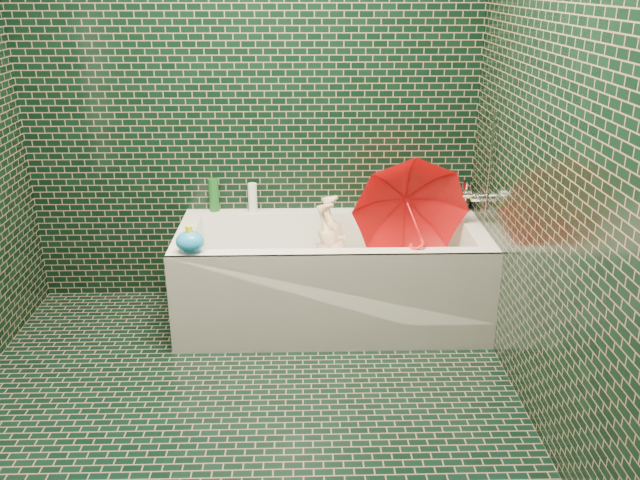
{
  "coord_description": "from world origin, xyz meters",
  "views": [
    {
      "loc": [
        0.29,
        -2.47,
        1.84
      ],
      "look_at": [
        0.38,
        0.82,
        0.57
      ],
      "focal_mm": 38.0,
      "sensor_mm": 36.0,
      "label": 1
    }
  ],
  "objects_px": {
    "rubber_duck": "(439,204)",
    "bath_toy": "(190,241)",
    "bathtub": "(331,287)",
    "child": "(341,271)",
    "umbrella": "(414,220)"
  },
  "relations": [
    {
      "from": "child",
      "to": "rubber_duck",
      "type": "height_order",
      "value": "rubber_duck"
    },
    {
      "from": "umbrella",
      "to": "bath_toy",
      "type": "height_order",
      "value": "umbrella"
    },
    {
      "from": "rubber_duck",
      "to": "bath_toy",
      "type": "height_order",
      "value": "bath_toy"
    },
    {
      "from": "rubber_duck",
      "to": "bath_toy",
      "type": "relative_size",
      "value": 0.71
    },
    {
      "from": "bathtub",
      "to": "bath_toy",
      "type": "height_order",
      "value": "bath_toy"
    },
    {
      "from": "bathtub",
      "to": "rubber_duck",
      "type": "height_order",
      "value": "rubber_duck"
    },
    {
      "from": "rubber_duck",
      "to": "bathtub",
      "type": "bearing_deg",
      "value": -158.71
    },
    {
      "from": "child",
      "to": "umbrella",
      "type": "relative_size",
      "value": 1.34
    },
    {
      "from": "bathtub",
      "to": "bath_toy",
      "type": "bearing_deg",
      "value": -157.34
    },
    {
      "from": "rubber_duck",
      "to": "bath_toy",
      "type": "distance_m",
      "value": 1.52
    },
    {
      "from": "bathtub",
      "to": "rubber_duck",
      "type": "distance_m",
      "value": 0.82
    },
    {
      "from": "bathtub",
      "to": "child",
      "type": "xyz_separation_m",
      "value": [
        0.05,
        -0.01,
        0.1
      ]
    },
    {
      "from": "bathtub",
      "to": "rubber_duck",
      "type": "relative_size",
      "value": 14.35
    },
    {
      "from": "bathtub",
      "to": "child",
      "type": "height_order",
      "value": "bathtub"
    },
    {
      "from": "umbrella",
      "to": "bath_toy",
      "type": "relative_size",
      "value": 3.67
    }
  ]
}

